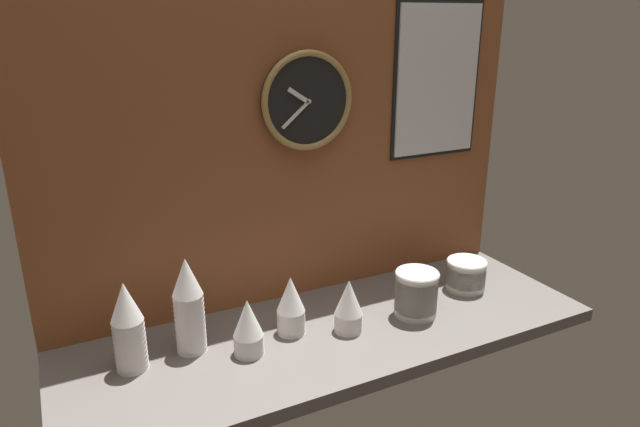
% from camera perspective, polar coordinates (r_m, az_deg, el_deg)
% --- Properties ---
extents(ground_plane, '(1.60, 0.56, 0.04)m').
position_cam_1_polar(ground_plane, '(1.77, 1.22, -11.87)').
color(ground_plane, slate).
extents(wall_tiled_back, '(1.60, 0.03, 1.05)m').
position_cam_1_polar(wall_tiled_back, '(1.79, -2.68, 7.35)').
color(wall_tiled_back, brown).
rests_on(wall_tiled_back, ground_plane).
extents(cup_stack_left, '(0.08, 0.08, 0.28)m').
position_cam_1_polar(cup_stack_left, '(1.62, -13.00, -8.94)').
color(cup_stack_left, white).
rests_on(cup_stack_left, ground_plane).
extents(cup_stack_far_left, '(0.08, 0.08, 0.25)m').
position_cam_1_polar(cup_stack_far_left, '(1.59, -18.64, -10.66)').
color(cup_stack_far_left, white).
rests_on(cup_stack_far_left, ground_plane).
extents(cup_stack_center, '(0.08, 0.08, 0.18)m').
position_cam_1_polar(cup_stack_center, '(1.69, -2.94, -9.14)').
color(cup_stack_center, white).
rests_on(cup_stack_center, ground_plane).
extents(cup_stack_center_left, '(0.08, 0.08, 0.17)m').
position_cam_1_polar(cup_stack_center_left, '(1.61, -7.21, -11.21)').
color(cup_stack_center_left, white).
rests_on(cup_stack_center_left, ground_plane).
extents(cup_stack_center_right, '(0.08, 0.08, 0.17)m').
position_cam_1_polar(cup_stack_center_right, '(1.70, 2.88, -9.20)').
color(cup_stack_center_right, white).
rests_on(cup_stack_center_right, ground_plane).
extents(bowl_stack_far_right, '(0.14, 0.14, 0.11)m').
position_cam_1_polar(bowl_stack_far_right, '(2.02, 14.40, -5.83)').
color(bowl_stack_far_right, beige).
rests_on(bowl_stack_far_right, ground_plane).
extents(bowl_stack_right, '(0.14, 0.14, 0.15)m').
position_cam_1_polar(bowl_stack_right, '(1.81, 9.60, -7.77)').
color(bowl_stack_right, beige).
rests_on(bowl_stack_right, ground_plane).
extents(wall_clock, '(0.30, 0.03, 0.30)m').
position_cam_1_polar(wall_clock, '(1.76, -1.26, 11.18)').
color(wall_clock, black).
extents(menu_board, '(0.35, 0.01, 0.52)m').
position_cam_1_polar(menu_board, '(2.02, 11.64, 12.88)').
color(menu_board, black).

